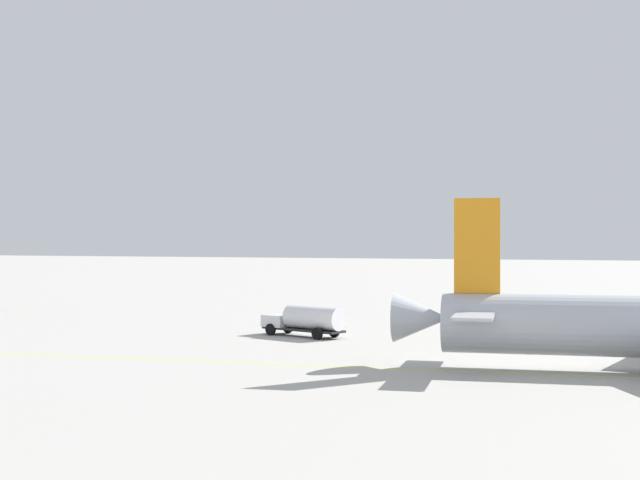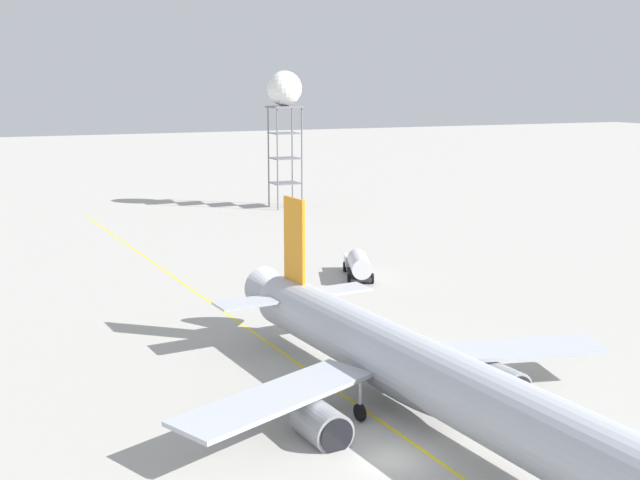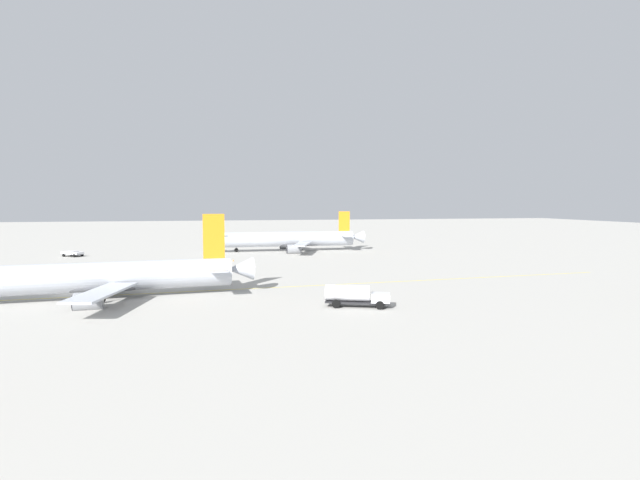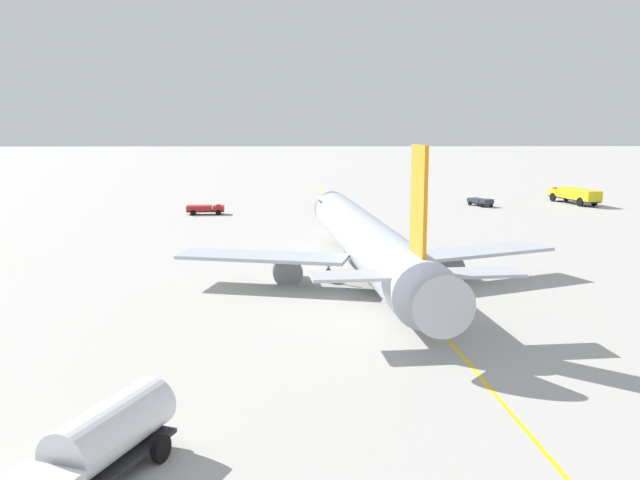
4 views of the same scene
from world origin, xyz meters
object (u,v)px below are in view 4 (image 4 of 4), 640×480
at_px(airliner_main, 367,243).
at_px(fuel_tanker_truck, 97,445).
at_px(fire_tender_truck, 575,194).
at_px(ops_pickup_truck, 205,209).
at_px(baggage_truck_truck, 480,201).

distance_m(airliner_main, fuel_tanker_truck, 37.09).
relative_size(fire_tender_truck, fuel_tanker_truck, 1.29).
distance_m(ops_pickup_truck, baggage_truck_truck, 42.93).
height_order(fire_tender_truck, fuel_tanker_truck, fuel_tanker_truck).
relative_size(airliner_main, fire_tender_truck, 4.13).
bearing_deg(ops_pickup_truck, airliner_main, -67.94).
height_order(airliner_main, ops_pickup_truck, airliner_main).
bearing_deg(ops_pickup_truck, fuel_tanker_truck, -88.45).
bearing_deg(fire_tender_truck, ops_pickup_truck, 86.66).
bearing_deg(ops_pickup_truck, fire_tender_truck, 7.79).
xyz_separation_m(ops_pickup_truck, fire_tender_truck, (-57.85, -11.66, 0.73)).
distance_m(ops_pickup_truck, fuel_tanker_truck, 76.10).
height_order(airliner_main, baggage_truck_truck, airliner_main).
xyz_separation_m(airliner_main, fuel_tanker_truck, (12.88, 34.75, -1.36)).
bearing_deg(baggage_truck_truck, fuel_tanker_truck, -47.16).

